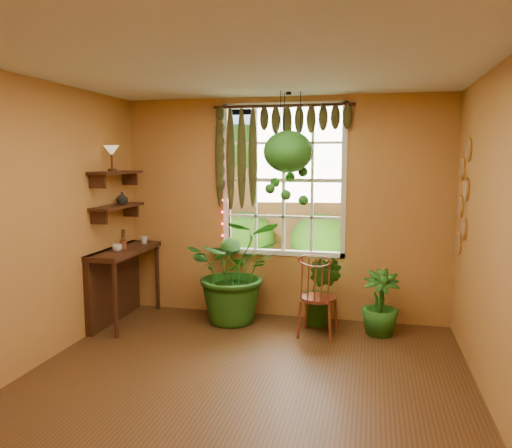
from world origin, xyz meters
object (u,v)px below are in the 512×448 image
(counter_ledge, at_px, (117,276))
(potted_plant_left, at_px, (236,270))
(potted_plant_mid, at_px, (321,290))
(hanging_basket, at_px, (288,158))
(windsor_chair, at_px, (317,308))

(counter_ledge, distance_m, potted_plant_left, 1.43)
(potted_plant_mid, relative_size, hanging_basket, 0.66)
(windsor_chair, height_order, potted_plant_mid, windsor_chair)
(counter_ledge, xyz_separation_m, hanging_basket, (2.03, 0.25, 1.41))
(windsor_chair, distance_m, potted_plant_left, 1.10)
(counter_ledge, relative_size, hanging_basket, 0.94)
(potted_plant_left, height_order, hanging_basket, hanging_basket)
(counter_ledge, xyz_separation_m, windsor_chair, (2.41, 0.02, -0.24))
(counter_ledge, relative_size, windsor_chair, 1.11)
(hanging_basket, bearing_deg, windsor_chair, -31.63)
(windsor_chair, xyz_separation_m, potted_plant_mid, (0.01, 0.36, 0.11))
(counter_ledge, bearing_deg, hanging_basket, 7.14)
(counter_ledge, relative_size, potted_plant_mid, 1.42)
(counter_ledge, xyz_separation_m, potted_plant_left, (1.40, 0.30, 0.08))
(potted_plant_mid, height_order, hanging_basket, hanging_basket)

